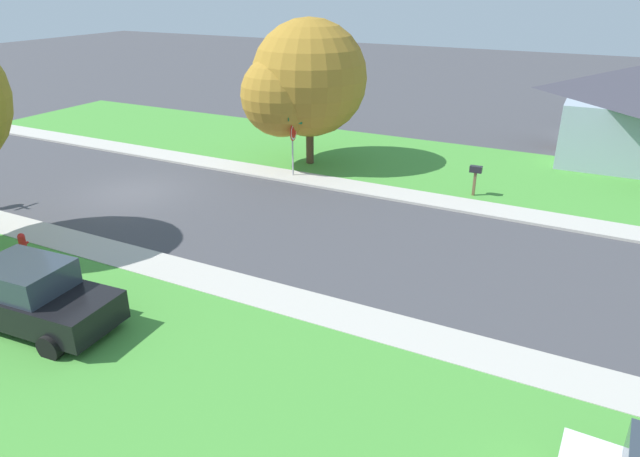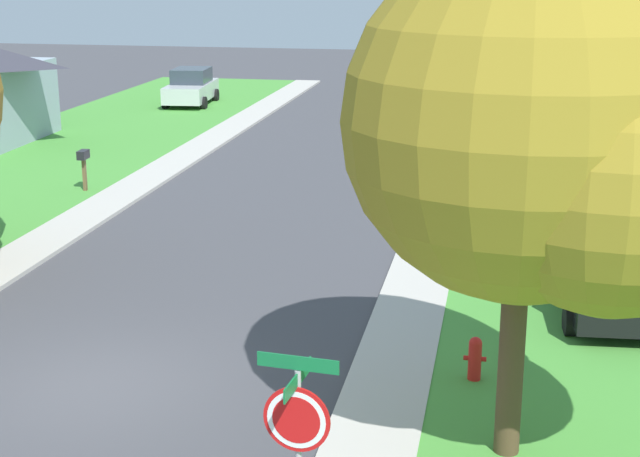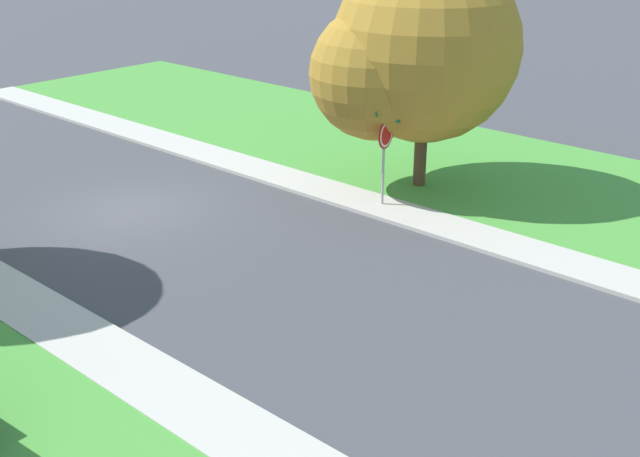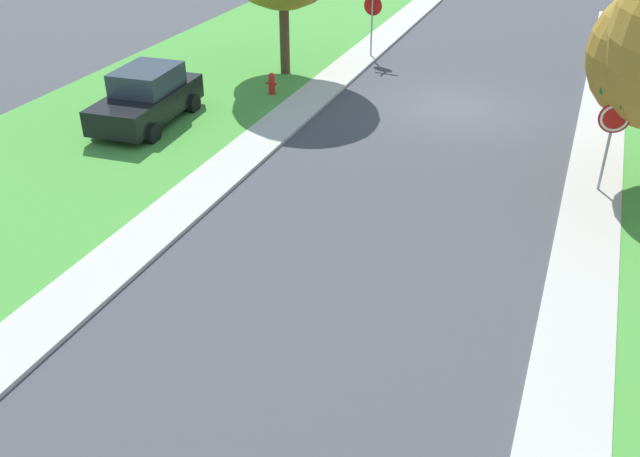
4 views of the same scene
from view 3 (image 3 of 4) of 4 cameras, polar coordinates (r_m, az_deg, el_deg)
ground_plane at (r=22.54m, az=-13.23°, el=1.19°), size 120.00×120.00×0.00m
sidewalk_west at (r=19.04m, az=21.29°, el=-3.70°), size 1.40×56.00×0.10m
stop_sign_far_corner at (r=21.67m, az=4.56°, el=6.15°), size 0.91×0.91×2.77m
tree_sidewalk_mid at (r=22.83m, az=6.51°, el=12.03°), size 5.60×5.21×6.65m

